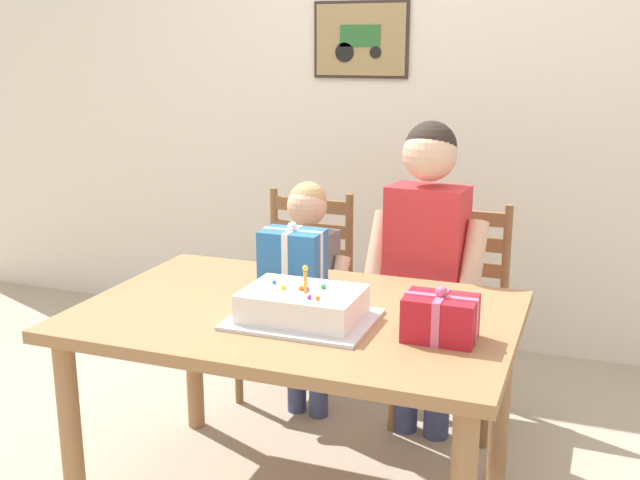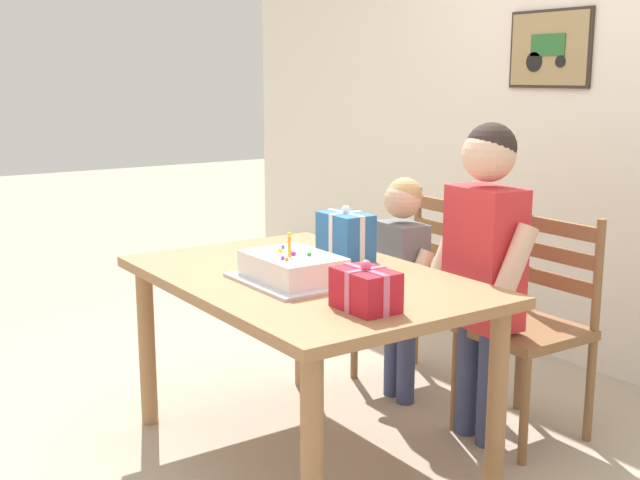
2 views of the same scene
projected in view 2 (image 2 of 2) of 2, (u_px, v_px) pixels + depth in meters
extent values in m
plane|color=tan|center=(306.00, 454.00, 3.18)|extent=(20.00, 20.00, 0.00)
cube|color=silver|center=(607.00, 110.00, 3.89)|extent=(6.40, 0.08, 2.60)
cube|color=#332823|center=(550.00, 49.00, 4.07)|extent=(0.51, 0.02, 0.39)
cube|color=#9E8456|center=(549.00, 49.00, 4.07)|extent=(0.48, 0.01, 0.36)
cube|color=#28662D|center=(548.00, 45.00, 4.06)|extent=(0.22, 0.01, 0.11)
cylinder|color=black|center=(534.00, 62.00, 4.14)|extent=(0.10, 0.01, 0.10)
cylinder|color=black|center=(560.00, 61.00, 4.01)|extent=(0.06, 0.01, 0.06)
cube|color=#9E7047|center=(305.00, 280.00, 3.04)|extent=(1.41, 0.94, 0.04)
cylinder|color=#9E7047|center=(147.00, 346.00, 3.40)|extent=(0.07, 0.07, 0.69)
cylinder|color=#9E7047|center=(312.00, 461.00, 2.39)|extent=(0.07, 0.07, 0.69)
cylinder|color=#9E7047|center=(302.00, 316.00, 3.84)|extent=(0.07, 0.07, 0.69)
cylinder|color=#9E7047|center=(497.00, 402.00, 2.82)|extent=(0.07, 0.07, 0.69)
cube|color=silver|center=(293.00, 280.00, 2.94)|extent=(0.44, 0.34, 0.01)
cube|color=white|center=(293.00, 267.00, 2.93)|extent=(0.36, 0.26, 0.09)
cylinder|color=orange|center=(289.00, 247.00, 2.88)|extent=(0.01, 0.01, 0.07)
sphere|color=yellow|center=(289.00, 234.00, 2.87)|extent=(0.02, 0.02, 0.02)
sphere|color=purple|center=(283.00, 258.00, 2.83)|extent=(0.02, 0.02, 0.02)
sphere|color=green|center=(309.00, 254.00, 2.89)|extent=(0.02, 0.02, 0.02)
sphere|color=orange|center=(291.00, 253.00, 2.92)|extent=(0.02, 0.02, 0.02)
sphere|color=blue|center=(283.00, 247.00, 3.02)|extent=(0.01, 0.01, 0.01)
sphere|color=orange|center=(287.00, 259.00, 2.81)|extent=(0.01, 0.01, 0.01)
sphere|color=purple|center=(293.00, 254.00, 2.90)|extent=(0.02, 0.02, 0.02)
sphere|color=yellow|center=(281.00, 251.00, 2.95)|extent=(0.02, 0.02, 0.02)
cube|color=#286BB7|center=(346.00, 236.00, 3.28)|extent=(0.22, 0.15, 0.19)
cube|color=white|center=(346.00, 236.00, 3.28)|extent=(0.23, 0.02, 0.20)
cube|color=white|center=(346.00, 236.00, 3.28)|extent=(0.02, 0.15, 0.20)
sphere|color=white|center=(346.00, 210.00, 3.26)|extent=(0.04, 0.04, 0.04)
cube|color=red|center=(366.00, 290.00, 2.58)|extent=(0.21, 0.14, 0.13)
cube|color=#DB668E|center=(366.00, 290.00, 2.58)|extent=(0.21, 0.02, 0.14)
cube|color=#DB668E|center=(366.00, 290.00, 2.58)|extent=(0.02, 0.15, 0.14)
sphere|color=#DB668E|center=(366.00, 265.00, 2.56)|extent=(0.04, 0.04, 0.04)
cube|color=brown|center=(410.00, 293.00, 3.84)|extent=(0.44, 0.44, 0.04)
cylinder|color=brown|center=(402.00, 359.00, 3.63)|extent=(0.04, 0.04, 0.43)
cylinder|color=brown|center=(354.00, 336.00, 3.94)|extent=(0.04, 0.04, 0.43)
cylinder|color=brown|center=(466.00, 344.00, 3.83)|extent=(0.04, 0.04, 0.43)
cylinder|color=brown|center=(415.00, 323.00, 4.14)|extent=(0.04, 0.04, 0.43)
cylinder|color=brown|center=(469.00, 245.00, 3.73)|extent=(0.04, 0.04, 0.45)
cylinder|color=brown|center=(417.00, 232.00, 4.05)|extent=(0.04, 0.04, 0.45)
cube|color=brown|center=(442.00, 252.00, 3.90)|extent=(0.36, 0.04, 0.06)
cube|color=brown|center=(443.00, 229.00, 3.88)|extent=(0.36, 0.04, 0.06)
cube|color=brown|center=(443.00, 206.00, 3.86)|extent=(0.36, 0.04, 0.06)
cube|color=brown|center=(525.00, 331.00, 3.27)|extent=(0.43, 0.43, 0.04)
cylinder|color=brown|center=(524.00, 412.00, 3.06)|extent=(0.04, 0.04, 0.43)
cylinder|color=brown|center=(456.00, 381.00, 3.37)|extent=(0.04, 0.04, 0.43)
cylinder|color=brown|center=(590.00, 390.00, 3.26)|extent=(0.04, 0.04, 0.43)
cylinder|color=brown|center=(519.00, 363.00, 3.57)|extent=(0.04, 0.04, 0.43)
cylinder|color=brown|center=(598.00, 275.00, 3.16)|extent=(0.04, 0.04, 0.45)
cylinder|color=brown|center=(525.00, 258.00, 3.48)|extent=(0.04, 0.04, 0.45)
cube|color=brown|center=(559.00, 282.00, 3.33)|extent=(0.36, 0.03, 0.06)
cube|color=brown|center=(560.00, 255.00, 3.31)|extent=(0.36, 0.03, 0.06)
cube|color=brown|center=(562.00, 229.00, 3.29)|extent=(0.36, 0.03, 0.06)
cylinder|color=#38426B|center=(490.00, 388.00, 3.22)|extent=(0.10, 0.10, 0.49)
cylinder|color=#38426B|center=(469.00, 377.00, 3.33)|extent=(0.10, 0.10, 0.49)
cube|color=red|center=(485.00, 257.00, 3.17)|extent=(0.32, 0.21, 0.56)
cylinder|color=#E0B293|center=(511.00, 273.00, 2.99)|extent=(0.10, 0.24, 0.37)
cylinder|color=#E0B293|center=(447.00, 254.00, 3.32)|extent=(0.10, 0.24, 0.37)
sphere|color=#E0B293|center=(489.00, 155.00, 3.09)|extent=(0.21, 0.21, 0.21)
sphere|color=#2D231E|center=(491.00, 148.00, 3.09)|extent=(0.20, 0.20, 0.20)
cylinder|color=#38426B|center=(406.00, 362.00, 3.65)|extent=(0.08, 0.08, 0.39)
cylinder|color=#38426B|center=(393.00, 355.00, 3.74)|extent=(0.08, 0.08, 0.39)
cube|color=slate|center=(401.00, 271.00, 3.61)|extent=(0.25, 0.17, 0.44)
cylinder|color=#E0B293|center=(415.00, 283.00, 3.47)|extent=(0.08, 0.19, 0.29)
cylinder|color=#E0B293|center=(377.00, 268.00, 3.73)|extent=(0.08, 0.19, 0.29)
sphere|color=#E0B293|center=(403.00, 200.00, 3.54)|extent=(0.17, 0.17, 0.17)
sphere|color=tan|center=(405.00, 195.00, 3.54)|extent=(0.16, 0.16, 0.16)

